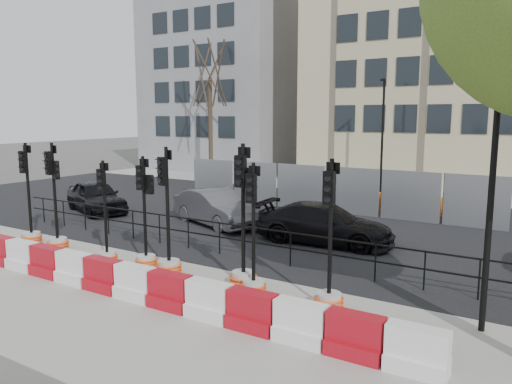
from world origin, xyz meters
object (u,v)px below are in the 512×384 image
Objects in this scene: car_a at (96,197)px; car_c at (325,224)px; lamp_post_near at (493,167)px; traffic_signal_h at (329,281)px; traffic_signal_d at (146,243)px; traffic_signal_a at (30,224)px.

car_c is at bearing -66.14° from car_a.
traffic_signal_h is (-2.96, -0.59, -2.54)m from lamp_post_near.
lamp_post_near is 1.94× the size of traffic_signal_d.
traffic_signal_a is 1.07× the size of traffic_signal_d.
traffic_signal_h reaches higher than car_c.
traffic_signal_h is 5.72m from car_c.
traffic_signal_d is 0.67× the size of car_c.
traffic_signal_h is (10.44, -0.06, -0.00)m from traffic_signal_a.
car_c is at bearing 114.80° from traffic_signal_h.
traffic_signal_a is 10.44m from traffic_signal_h.
car_a is at bearing 87.48° from car_c.
traffic_signal_d is at bearing 144.88° from car_c.
traffic_signal_h reaches higher than traffic_signal_d.
lamp_post_near is 1.82× the size of traffic_signal_h.
car_a is at bearing 106.27° from traffic_signal_a.
traffic_signal_a is at bearing -177.74° from lamp_post_near.
traffic_signal_a is at bearing 118.34° from car_c.
traffic_signal_h is 13.84m from car_a.
car_a is (-7.51, 4.76, -0.05)m from traffic_signal_d.
lamp_post_near is 7.51m from car_c.
traffic_signal_d is (-8.39, -0.47, -2.49)m from lamp_post_near.
traffic_signal_d is 8.89m from car_a.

